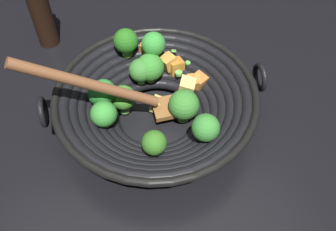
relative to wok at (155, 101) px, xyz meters
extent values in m
plane|color=black|center=(0.00, 0.00, -0.05)|extent=(4.00, 4.00, 0.00)
cylinder|color=black|center=(0.00, 0.00, -0.05)|extent=(0.14, 0.14, 0.01)
torus|color=black|center=(0.00, 0.00, -0.04)|extent=(0.18, 0.18, 0.02)
torus|color=black|center=(0.00, 0.00, -0.03)|extent=(0.21, 0.21, 0.02)
torus|color=black|center=(0.00, 0.00, -0.02)|extent=(0.24, 0.24, 0.02)
torus|color=black|center=(0.00, 0.00, -0.01)|extent=(0.27, 0.27, 0.02)
torus|color=black|center=(0.00, 0.00, 0.00)|extent=(0.29, 0.29, 0.02)
torus|color=black|center=(0.00, 0.00, 0.01)|extent=(0.32, 0.32, 0.02)
torus|color=black|center=(0.00, 0.00, 0.01)|extent=(0.35, 0.35, 0.02)
torus|color=black|center=(0.00, 0.00, 0.02)|extent=(0.37, 0.37, 0.01)
torus|color=black|center=(0.19, 0.01, 0.02)|extent=(0.01, 0.05, 0.05)
torus|color=black|center=(-0.19, -0.01, 0.02)|extent=(0.01, 0.05, 0.05)
cylinder|color=#73AB4C|center=(0.00, 0.08, -0.03)|extent=(0.02, 0.03, 0.02)
sphere|color=#388A30|center=(0.00, 0.08, 0.01)|extent=(0.06, 0.06, 0.06)
cylinder|color=#54933E|center=(-0.06, 0.02, -0.03)|extent=(0.03, 0.03, 0.02)
sphere|color=#45942D|center=(-0.06, 0.02, 0.00)|extent=(0.05, 0.05, 0.05)
cylinder|color=#88BE4E|center=(-0.10, 0.01, 0.00)|extent=(0.02, 0.02, 0.02)
sphere|color=#1C6522|center=(-0.10, 0.01, 0.02)|extent=(0.04, 0.04, 0.04)
cylinder|color=#84C354|center=(-0.09, 0.02, -0.01)|extent=(0.03, 0.03, 0.02)
sphere|color=#348B36|center=(-0.09, 0.02, 0.02)|extent=(0.04, 0.04, 0.04)
cylinder|color=#569348|center=(0.01, 0.11, 0.01)|extent=(0.03, 0.03, 0.02)
sphere|color=green|center=(0.01, 0.11, 0.04)|extent=(0.05, 0.05, 0.05)
cylinder|color=#569837|center=(-0.02, -0.11, -0.01)|extent=(0.02, 0.02, 0.02)
sphere|color=#367522|center=(-0.02, -0.11, 0.02)|extent=(0.04, 0.04, 0.04)
cylinder|color=#80B251|center=(-0.02, 0.08, -0.02)|extent=(0.02, 0.02, 0.02)
sphere|color=#3D8032|center=(-0.02, 0.08, 0.01)|extent=(0.05, 0.05, 0.05)
cylinder|color=#56933D|center=(0.07, -0.09, -0.01)|extent=(0.03, 0.03, 0.02)
sphere|color=#398A34|center=(0.07, -0.09, 0.02)|extent=(0.05, 0.05, 0.05)
cylinder|color=#589E3F|center=(-0.09, -0.03, -0.01)|extent=(0.02, 0.02, 0.02)
sphere|color=green|center=(-0.09, -0.03, 0.01)|extent=(0.05, 0.05, 0.05)
cylinder|color=#72A550|center=(0.05, -0.02, -0.03)|extent=(0.03, 0.03, 0.02)
sphere|color=#3A8530|center=(0.05, -0.02, 0.00)|extent=(0.06, 0.06, 0.06)
cylinder|color=#79AE47|center=(-0.04, 0.12, 0.01)|extent=(0.02, 0.02, 0.02)
sphere|color=#276E1C|center=(-0.04, 0.12, 0.04)|extent=(0.05, 0.05, 0.05)
cube|color=orange|center=(0.09, 0.05, -0.01)|extent=(0.04, 0.04, 0.03)
cube|color=gold|center=(0.04, 0.10, 0.00)|extent=(0.04, 0.04, 0.03)
cube|color=#BF7A2A|center=(0.05, 0.09, -0.01)|extent=(0.03, 0.04, 0.03)
cube|color=#C88537|center=(0.08, 0.04, -0.01)|extent=(0.03, 0.03, 0.03)
cube|color=#C9722B|center=(0.00, 0.13, 0.01)|extent=(0.03, 0.03, 0.03)
cube|color=#E0C06A|center=(0.07, 0.04, -0.01)|extent=(0.04, 0.04, 0.04)
cube|color=#D5BD5F|center=(0.01, 0.01, -0.03)|extent=(0.04, 0.04, 0.03)
cylinder|color=#6BC651|center=(0.05, 0.11, 0.02)|extent=(0.01, 0.01, 0.01)
cylinder|color=#56B247|center=(0.08, 0.09, 0.00)|extent=(0.01, 0.01, 0.01)
cylinder|color=#99D166|center=(-0.12, 0.05, 0.01)|extent=(0.02, 0.01, 0.01)
cylinder|color=#6BC651|center=(0.06, 0.07, 0.00)|extent=(0.02, 0.02, 0.01)
cylinder|color=#6BC651|center=(-0.09, -0.03, 0.00)|extent=(0.02, 0.02, 0.01)
cylinder|color=#99D166|center=(-0.11, 0.03, 0.02)|extent=(0.02, 0.02, 0.01)
cube|color=brown|center=(0.03, 0.00, -0.02)|extent=(0.07, 0.06, 0.01)
cylinder|color=brown|center=(-0.10, -0.01, 0.07)|extent=(0.22, 0.04, 0.16)
cylinder|color=black|center=(-0.21, 0.27, 0.02)|extent=(0.05, 0.05, 0.15)
camera|label=1|loc=(-0.05, -0.44, 0.51)|focal=39.79mm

